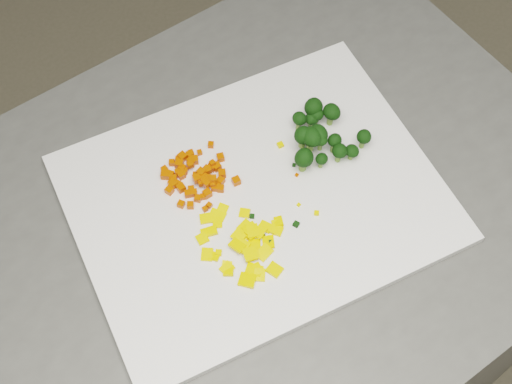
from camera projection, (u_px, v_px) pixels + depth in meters
counter_block at (240, 332)px, 1.32m from camera, size 0.98×0.72×0.90m
cutting_board at (256, 198)px, 0.94m from camera, size 0.54×0.46×0.01m
carrot_pile at (201, 171)px, 0.94m from camera, size 0.10×0.10×0.03m
pepper_pile at (248, 236)px, 0.90m from camera, size 0.12×0.12×0.02m
broccoli_pile at (318, 132)px, 0.95m from camera, size 0.13×0.13×0.06m
carrot_cube_0 at (205, 174)px, 0.95m from camera, size 0.01×0.01×0.01m
carrot_cube_1 at (192, 162)px, 0.95m from camera, size 0.01×0.01×0.01m
carrot_cube_2 at (191, 161)px, 0.96m from camera, size 0.01×0.01×0.01m
carrot_cube_3 at (200, 152)px, 0.96m from camera, size 0.01×0.01×0.01m
carrot_cube_4 at (201, 173)px, 0.94m from camera, size 0.01×0.01×0.01m
carrot_cube_5 at (218, 184)px, 0.94m from camera, size 0.01×0.01×0.01m
carrot_cube_6 at (207, 194)px, 0.93m from camera, size 0.01×0.01×0.01m
carrot_cube_7 at (172, 177)px, 0.95m from camera, size 0.01×0.01×0.01m
carrot_cube_8 at (173, 179)px, 0.94m from camera, size 0.01×0.01×0.01m
carrot_cube_9 at (180, 160)px, 0.96m from camera, size 0.01×0.01×0.01m
carrot_cube_10 at (172, 163)px, 0.96m from camera, size 0.01×0.01×0.01m
carrot_cube_11 at (197, 177)px, 0.94m from camera, size 0.01×0.01×0.01m
carrot_cube_12 at (212, 167)px, 0.95m from camera, size 0.01×0.01×0.01m
carrot_cube_13 at (182, 168)px, 0.95m from camera, size 0.01×0.01×0.01m
carrot_cube_14 at (190, 165)px, 0.95m from camera, size 0.01×0.01×0.01m
carrot_cube_15 at (207, 183)px, 0.93m from camera, size 0.01×0.01×0.01m
carrot_cube_16 at (211, 145)px, 0.97m from camera, size 0.01×0.01×0.01m
carrot_cube_17 at (177, 184)px, 0.94m from camera, size 0.01×0.01×0.01m
carrot_cube_18 at (212, 163)px, 0.95m from camera, size 0.01×0.01×0.01m
carrot_cube_19 at (200, 177)px, 0.93m from camera, size 0.01×0.01×0.01m
carrot_cube_20 at (215, 188)px, 0.94m from camera, size 0.01×0.01×0.01m
carrot_cube_21 at (222, 174)px, 0.95m from camera, size 0.01×0.01×0.01m
carrot_cube_22 at (217, 167)px, 0.95m from camera, size 0.01×0.01×0.01m
carrot_cube_23 at (204, 180)px, 0.93m from camera, size 0.01×0.01×0.01m
carrot_cube_24 at (203, 177)px, 0.94m from camera, size 0.01×0.01×0.01m
carrot_cube_25 at (208, 170)px, 0.94m from camera, size 0.01×0.01×0.01m
carrot_cube_26 at (221, 181)px, 0.94m from camera, size 0.01×0.01×0.01m
carrot_cube_27 at (188, 194)px, 0.93m from camera, size 0.01×0.01×0.01m
carrot_cube_28 at (198, 198)px, 0.93m from camera, size 0.01×0.01×0.01m
carrot_cube_29 at (182, 174)px, 0.95m from camera, size 0.01×0.01×0.01m
carrot_cube_30 at (207, 169)px, 0.94m from camera, size 0.01×0.01×0.01m
carrot_cube_31 at (181, 175)px, 0.95m from camera, size 0.01×0.01×0.01m
carrot_cube_32 at (179, 164)px, 0.95m from camera, size 0.01×0.01×0.01m
carrot_cube_33 at (181, 188)px, 0.93m from camera, size 0.01×0.01×0.01m
carrot_cube_34 at (205, 209)px, 0.92m from camera, size 0.01×0.01×0.01m
carrot_cube_35 at (236, 181)px, 0.94m from camera, size 0.01×0.01×0.01m
carrot_cube_36 at (213, 179)px, 0.93m from camera, size 0.01×0.01×0.01m
carrot_cube_37 at (190, 205)px, 0.92m from camera, size 0.01×0.01×0.01m
carrot_cube_38 at (190, 154)px, 0.96m from camera, size 0.01×0.01×0.01m
carrot_cube_39 at (221, 189)px, 0.94m from camera, size 0.01×0.01×0.01m
carrot_cube_40 at (208, 178)px, 0.94m from camera, size 0.01×0.01×0.01m
carrot_cube_41 at (195, 160)px, 0.96m from camera, size 0.01×0.01×0.01m
carrot_cube_42 at (197, 179)px, 0.93m from camera, size 0.01×0.01×0.01m
carrot_cube_43 at (182, 157)px, 0.96m from camera, size 0.01×0.01×0.01m
carrot_cube_44 at (185, 171)px, 0.95m from camera, size 0.01×0.01×0.01m
carrot_cube_45 at (209, 205)px, 0.92m from camera, size 0.01×0.01×0.01m
carrot_cube_46 at (203, 197)px, 0.93m from camera, size 0.01×0.01×0.01m
carrot_cube_47 at (181, 204)px, 0.92m from camera, size 0.01×0.01×0.01m
carrot_cube_48 at (191, 153)px, 0.96m from camera, size 0.01×0.01×0.01m
carrot_cube_49 at (214, 164)px, 0.96m from camera, size 0.01×0.01×0.01m
carrot_cube_50 at (165, 175)px, 0.94m from camera, size 0.01×0.01×0.01m
carrot_cube_51 at (194, 193)px, 0.93m from camera, size 0.01×0.01×0.01m
carrot_cube_52 at (220, 157)px, 0.96m from camera, size 0.01×0.01×0.01m
carrot_cube_53 at (169, 190)px, 0.93m from camera, size 0.01×0.01×0.01m
carrot_cube_54 at (173, 184)px, 0.94m from camera, size 0.01×0.01×0.01m
carrot_cube_55 at (178, 172)px, 0.95m from camera, size 0.01×0.01×0.01m
carrot_cube_56 at (171, 183)px, 0.94m from camera, size 0.01×0.01×0.01m
carrot_cube_57 at (165, 169)px, 0.95m from camera, size 0.01×0.01×0.01m
carrot_cube_58 at (191, 189)px, 0.93m from camera, size 0.01×0.01×0.01m
carrot_cube_59 at (201, 183)px, 0.93m from camera, size 0.01×0.01×0.01m
carrot_cube_60 at (169, 175)px, 0.94m from camera, size 0.01×0.01×0.01m
carrot_cube_61 at (207, 168)px, 0.95m from camera, size 0.01×0.01×0.01m
carrot_cube_62 at (178, 159)px, 0.96m from camera, size 0.01×0.01×0.01m
carrot_cube_63 at (213, 184)px, 0.93m from camera, size 0.01×0.01×0.01m
pepper_chunk_0 at (245, 213)px, 0.92m from camera, size 0.02×0.02×0.01m
pepper_chunk_1 at (277, 224)px, 0.91m from camera, size 0.02×0.02×0.01m
pepper_chunk_2 at (202, 239)px, 0.90m from camera, size 0.02×0.02×0.01m
pepper_chunk_3 at (252, 231)px, 0.90m from camera, size 0.02×0.02×0.01m
pepper_chunk_4 at (244, 226)px, 0.90m from camera, size 0.02×0.01×0.01m
pepper_chunk_5 at (227, 268)px, 0.88m from camera, size 0.02×0.02×0.01m
pepper_chunk_6 at (254, 270)px, 0.88m from camera, size 0.02×0.03×0.01m
pepper_chunk_7 at (251, 254)px, 0.88m from camera, size 0.02×0.02×0.01m
pepper_chunk_8 at (252, 233)px, 0.90m from camera, size 0.02×0.02×0.01m
pepper_chunk_9 at (256, 270)px, 0.88m from camera, size 0.02×0.02×0.01m
pepper_chunk_10 at (212, 256)px, 0.89m from camera, size 0.02×0.02×0.01m
pepper_chunk_11 at (207, 255)px, 0.89m from camera, size 0.02×0.02×0.01m
pepper_chunk_12 at (254, 245)px, 0.90m from camera, size 0.02×0.02×0.01m
pepper_chunk_13 at (207, 218)px, 0.92m from camera, size 0.02×0.02×0.01m
pepper_chunk_14 at (237, 246)px, 0.89m from camera, size 0.02×0.02×0.01m
pepper_chunk_15 at (247, 234)px, 0.90m from camera, size 0.02×0.02×0.01m
pepper_chunk_16 at (276, 230)px, 0.91m from camera, size 0.02×0.02×0.01m
pepper_chunk_17 at (268, 242)px, 0.90m from camera, size 0.02×0.02×0.01m
pepper_chunk_18 at (218, 222)px, 0.91m from camera, size 0.02×0.02×0.01m
pepper_chunk_19 at (260, 232)px, 0.90m from camera, size 0.02×0.02×0.00m
pepper_chunk_20 at (222, 210)px, 0.92m from camera, size 0.02×0.02×0.01m
pepper_chunk_21 at (239, 235)px, 0.90m from camera, size 0.02×0.02×0.01m
pepper_chunk_22 at (266, 227)px, 0.91m from camera, size 0.02×0.02×0.01m
pepper_chunk_23 at (279, 222)px, 0.91m from camera, size 0.02×0.02×0.01m
pepper_chunk_24 at (243, 247)px, 0.89m from camera, size 0.02×0.02×0.01m
pepper_chunk_25 at (260, 275)px, 0.88m from camera, size 0.02×0.02×0.01m
pepper_chunk_26 at (218, 215)px, 0.92m from camera, size 0.02×0.02×0.01m
pepper_chunk_27 at (227, 266)px, 0.88m from camera, size 0.02×0.02×0.01m
pepper_chunk_28 at (209, 232)px, 0.91m from camera, size 0.02×0.02×0.01m
pepper_chunk_29 at (264, 253)px, 0.89m from camera, size 0.02×0.02×0.01m
pepper_chunk_30 at (229, 271)px, 0.88m from camera, size 0.02×0.02×0.01m
pepper_chunk_31 at (249, 228)px, 0.90m from camera, size 0.02×0.01×0.01m
pepper_chunk_32 at (275, 270)px, 0.88m from camera, size 0.02×0.02×0.01m
pepper_chunk_33 at (247, 280)px, 0.87m from camera, size 0.03×0.03×0.01m
broccoli_floret_0 at (315, 138)px, 0.96m from camera, size 0.03×0.03×0.03m
broccoli_floret_1 at (313, 136)px, 0.96m from camera, size 0.02×0.02×0.03m
broccoli_floret_2 at (339, 154)px, 0.95m from camera, size 0.03×0.03×0.03m
broccoli_floret_3 at (299, 122)px, 0.97m from camera, size 0.03×0.03×0.03m
broccoli_floret_4 at (321, 161)px, 0.95m from camera, size 0.02×0.02×0.02m
broccoli_floret_5 at (334, 144)px, 0.96m from camera, size 0.03×0.03×0.03m
broccoli_floret_6 at (310, 141)px, 0.94m from camera, size 0.04×0.04×0.04m
broccoli_floret_7 at (320, 143)px, 0.94m from camera, size 0.02×0.02×0.03m
broccoli_floret_8 at (331, 116)px, 0.98m from camera, size 0.03×0.03×0.04m
broccoli_floret_9 at (316, 117)px, 0.98m from camera, size 0.03×0.03×0.03m
broccoli_floret_10 at (312, 111)px, 0.98m from camera, size 0.04×0.04×0.04m
broccoli_floret_11 at (313, 137)px, 0.96m from camera, size 0.03×0.03×0.03m
broccoli_floret_12 at (317, 137)px, 0.94m from camera, size 0.03×0.03×0.03m
broccoli_floret_13 at (307, 136)px, 0.95m from camera, size 0.02×0.02×0.03m
broccoli_floret_14 at (302, 139)px, 0.94m from camera, size 0.03×0.03×0.03m
broccoli_floret_15 at (363, 140)px, 0.96m from camera, size 0.03×0.03×0.03m
broccoli_floret_16 at (311, 121)px, 0.98m from camera, size 0.03×0.03×0.03m
broccoli_floret_17 at (303, 161)px, 0.94m from camera, size 0.04×0.04×0.04m
broccoli_floret_18 at (351, 153)px, 0.95m from camera, size 0.02×0.02×0.02m
stray_bit_0 at (297, 175)px, 0.95m from camera, size 0.01×0.01×0.00m
stray_bit_1 at (219, 253)px, 0.89m from camera, size 0.01×0.01×0.01m
stray_bit_2 at (252, 216)px, 0.92m from camera, size 0.01×0.01×0.00m
stray_bit_3 at (299, 205)px, 0.93m from camera, size 0.01×0.01×0.00m
stray_bit_4 at (316, 213)px, 0.92m from camera, size 0.01×0.01×0.00m
stray_bit_5 at (280, 145)px, 0.97m from camera, size 0.01×0.01×0.01m
stray_bit_6 at (271, 242)px, 0.90m from camera, size 0.01×0.01×0.00m
stray_bit_7 at (175, 180)px, 0.94m from camera, size 0.01×0.01×0.00m
stray_bit_8 at (294, 165)px, 0.96m from camera, size 0.01×0.01×0.00m
stray_bit_9 at (302, 153)px, 0.96m from camera, size 0.01×0.01×0.01m
stray_bit_10 at (296, 224)px, 0.91m from camera, size 0.01×0.01×0.01m
stray_bit_11 at (262, 234)px, 0.90m from camera, size 0.01×0.01×0.00m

